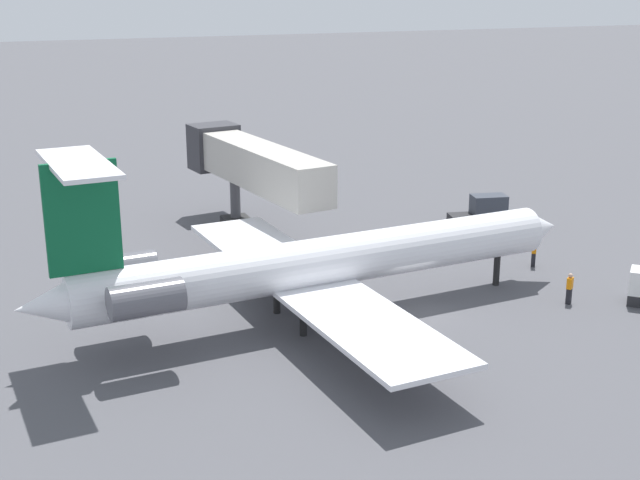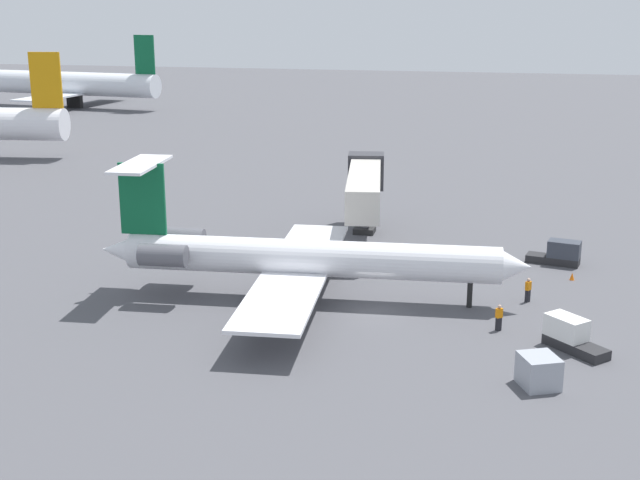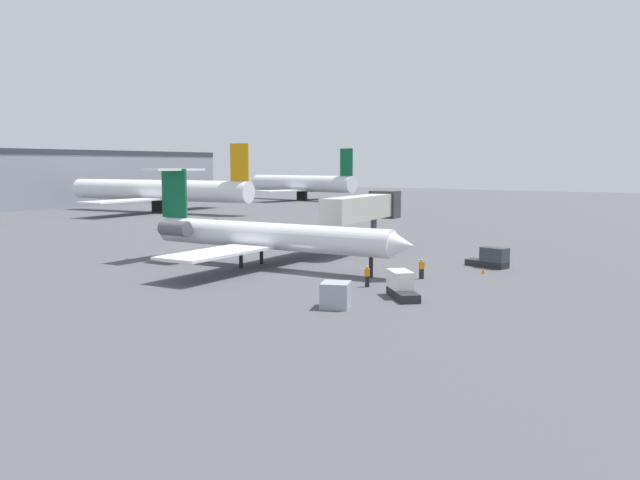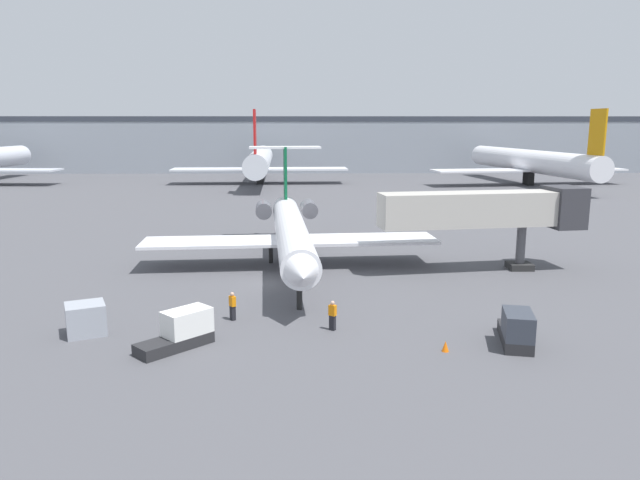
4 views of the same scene
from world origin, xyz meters
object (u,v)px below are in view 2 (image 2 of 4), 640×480
regional_jet (296,256)px  jet_bridge (365,185)px  ground_crew_loader (528,290)px  parked_airliner_east_end (74,84)px  traffic_cone_near (572,276)px  baggage_tug_lead (570,336)px  cargo_container_uld (539,371)px  ground_crew_marshaller (499,317)px  baggage_tug_trailing (559,254)px

regional_jet → jet_bridge: regional_jet is taller
ground_crew_loader → parked_airliner_east_end: size_ratio=0.05×
jet_bridge → traffic_cone_near: jet_bridge is taller
baggage_tug_lead → traffic_cone_near: bearing=-3.7°
jet_bridge → parked_airliner_east_end: size_ratio=0.45×
regional_jet → parked_airliner_east_end: parked_airliner_east_end is taller
regional_jet → parked_airliner_east_end: (96.29, 67.86, 1.43)m
regional_jet → ground_crew_loader: size_ratio=17.46×
baggage_tug_lead → cargo_container_uld: (-5.60, 1.92, 0.02)m
ground_crew_loader → baggage_tug_lead: baggage_tug_lead is taller
regional_jet → traffic_cone_near: bearing=-65.8°
cargo_container_uld → traffic_cone_near: bearing=-8.3°
ground_crew_marshaller → traffic_cone_near: (11.35, -5.03, -0.58)m
ground_crew_loader → baggage_tug_lead: size_ratio=0.44×
cargo_container_uld → regional_jet: bearing=56.3°
baggage_tug_lead → baggage_tug_trailing: size_ratio=0.91×
ground_crew_loader → regional_jet: bearing=100.4°
ground_crew_loader → baggage_tug_lead: (-7.84, -2.35, -0.02)m
baggage_tug_trailing → jet_bridge: bearing=77.5°
cargo_container_uld → traffic_cone_near: cargo_container_uld is taller
jet_bridge → baggage_tug_trailing: size_ratio=3.86×
regional_jet → baggage_tug_trailing: size_ratio=7.02×
ground_crew_loader → traffic_cone_near: 6.47m
parked_airliner_east_end → baggage_tug_trailing: bearing=-134.4°
regional_jet → ground_crew_marshaller: (-2.93, -13.68, -2.19)m
jet_bridge → cargo_container_uld: 30.13m
ground_crew_marshaller → parked_airliner_east_end: 128.48m
traffic_cone_near → parked_airliner_east_end: size_ratio=0.02×
baggage_tug_trailing → parked_airliner_east_end: (84.03, 85.78, 3.64)m
ground_crew_loader → baggage_tug_lead: 8.18m
jet_bridge → baggage_tug_trailing: bearing=-102.5°
baggage_tug_trailing → traffic_cone_near: (-3.84, -0.80, -0.56)m
ground_crew_marshaller → baggage_tug_lead: bearing=-116.5°
jet_bridge → traffic_cone_near: 18.85m
cargo_container_uld → traffic_cone_near: (19.02, -2.79, -0.58)m
baggage_tug_lead → cargo_container_uld: size_ratio=1.48×
jet_bridge → parked_airliner_east_end: parked_airliner_east_end is taller
jet_bridge → ground_crew_marshaller: bearing=-148.0°
baggage_tug_trailing → parked_airliner_east_end: size_ratio=0.12×
jet_bridge → traffic_cone_near: size_ratio=29.52×
traffic_cone_near → jet_bridge: bearing=66.2°
jet_bridge → ground_crew_loader: 19.14m
ground_crew_marshaller → parked_airliner_east_end: (99.22, 81.55, 3.62)m
cargo_container_uld → traffic_cone_near: 19.24m
baggage_tug_lead → cargo_container_uld: 5.92m
baggage_tug_lead → parked_airliner_east_end: bearing=40.2°
cargo_container_uld → parked_airliner_east_end: parked_airliner_east_end is taller
baggage_tug_trailing → cargo_container_uld: bearing=175.0°
traffic_cone_near → ground_crew_loader: bearing=150.0°
ground_crew_marshaller → ground_crew_loader: 6.04m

